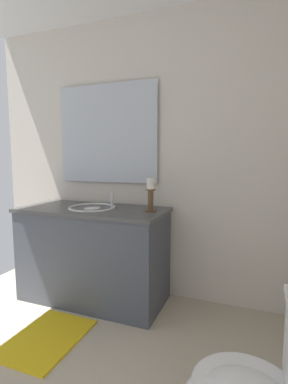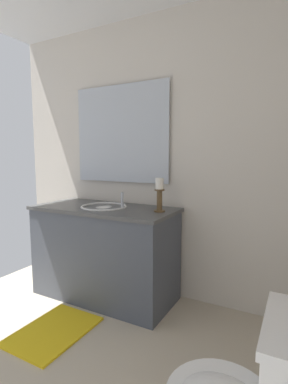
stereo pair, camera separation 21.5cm
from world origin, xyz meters
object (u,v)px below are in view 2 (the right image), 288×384
object	(u,v)px
bath_mat	(54,331)
candle_holder_tall	(160,194)
vanity_cabinet	(105,252)
mirror	(121,134)
sink_basin	(104,211)

from	to	relation	value
bath_mat	candle_holder_tall	bearing A→B (deg)	142.18
vanity_cabinet	mirror	bearing A→B (deg)	179.99
vanity_cabinet	candle_holder_tall	world-z (taller)	candle_holder_tall
vanity_cabinet	bath_mat	world-z (taller)	vanity_cabinet
vanity_cabinet	mirror	size ratio (longest dim) A/B	1.30
candle_holder_tall	bath_mat	distance (m)	1.26
sink_basin	bath_mat	bearing A→B (deg)	-0.09
vanity_cabinet	sink_basin	xyz separation A→B (m)	(-0.00, 0.00, 0.37)
vanity_cabinet	candle_holder_tall	distance (m)	0.75
sink_basin	mirror	distance (m)	0.74
sink_basin	mirror	world-z (taller)	mirror
bath_mat	mirror	bearing A→B (deg)	180.00
candle_holder_tall	sink_basin	bearing A→B (deg)	-85.65
mirror	candle_holder_tall	xyz separation A→B (m)	(0.24, 0.52, -0.50)
candle_holder_tall	vanity_cabinet	bearing A→B (deg)	-85.66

